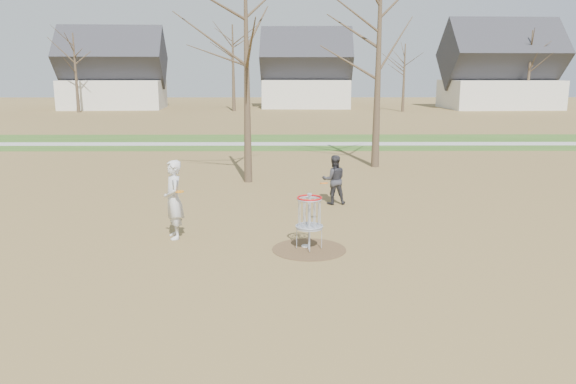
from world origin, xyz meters
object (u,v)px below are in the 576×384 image
Objects in this scene: player_throwing at (334,180)px; disc_grounded at (306,246)px; player_standing at (174,200)px; disc_golf_basket at (309,213)px.

disc_grounded is at bearing 71.41° from player_throwing.
player_standing is 3.58m from disc_grounded.
disc_grounded is 0.92m from disc_golf_basket.
player_standing is 1.27× the size of player_throwing.
player_standing is at bearing 35.10° from player_throwing.
player_standing reaches higher than disc_grounded.
player_throwing is at bearing 110.97° from player_standing.
disc_golf_basket is at bearing 54.42° from player_standing.
disc_grounded is (-1.08, -4.55, -0.78)m from player_throwing.
disc_golf_basket is (3.42, -0.99, -0.10)m from player_standing.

